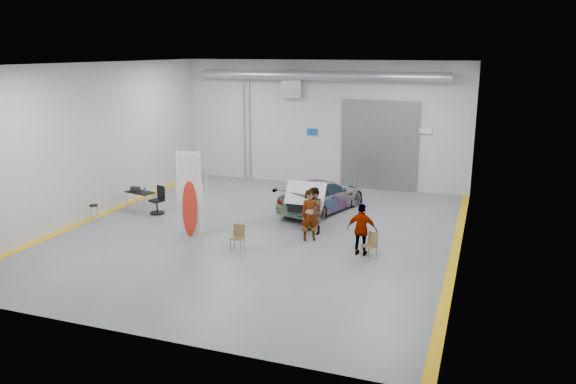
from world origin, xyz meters
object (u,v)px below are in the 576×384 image
(sedan_car, at_px, (321,195))
(person_b, at_px, (314,211))
(folding_chair_near, at_px, (238,243))
(folding_chair_far, at_px, (369,251))
(surfboard_display, at_px, (188,200))
(person_a, at_px, (310,215))
(shop_stool, at_px, (94,213))
(work_table, at_px, (139,192))
(person_c, at_px, (362,230))
(office_chair, at_px, (158,202))

(sedan_car, bearing_deg, person_b, 119.09)
(person_b, bearing_deg, folding_chair_near, -88.96)
(sedan_car, height_order, folding_chair_far, sedan_car)
(person_b, xyz_separation_m, surfboard_display, (-4.13, -1.71, 0.46))
(person_a, xyz_separation_m, shop_stool, (-8.49, -0.76, -0.56))
(surfboard_display, relative_size, work_table, 2.46)
(shop_stool, bearing_deg, folding_chair_far, -1.71)
(person_a, distance_m, work_table, 7.96)
(person_c, height_order, folding_chair_near, person_c)
(folding_chair_far, bearing_deg, work_table, -162.66)
(sedan_car, bearing_deg, person_a, 117.93)
(folding_chair_near, xyz_separation_m, shop_stool, (-6.55, 1.04, 0.07))
(surfboard_display, height_order, folding_chair_far, surfboard_display)
(person_c, distance_m, office_chair, 9.03)
(folding_chair_near, relative_size, shop_stool, 1.25)
(folding_chair_near, height_order, shop_stool, folding_chair_near)
(shop_stool, relative_size, office_chair, 0.61)
(folding_chair_near, relative_size, folding_chair_far, 1.00)
(person_c, bearing_deg, office_chair, -12.86)
(sedan_car, bearing_deg, surfboard_display, 70.27)
(person_c, height_order, folding_chair_far, person_c)
(person_c, height_order, shop_stool, person_c)
(shop_stool, distance_m, work_table, 2.21)
(folding_chair_near, bearing_deg, folding_chair_far, 5.46)
(sedan_car, distance_m, folding_chair_near, 5.62)
(surfboard_display, bearing_deg, sedan_car, 42.00)
(shop_stool, relative_size, work_table, 0.51)
(person_c, height_order, surfboard_display, surfboard_display)
(sedan_car, distance_m, shop_stool, 8.99)
(sedan_car, height_order, person_b, person_b)
(person_a, height_order, folding_chair_near, person_a)
(sedan_car, bearing_deg, work_table, 35.73)
(sedan_car, relative_size, folding_chair_far, 5.37)
(shop_stool, distance_m, office_chair, 2.50)
(work_table, bearing_deg, sedan_car, 18.11)
(folding_chair_near, bearing_deg, person_c, 9.72)
(person_b, height_order, work_table, person_b)
(surfboard_display, bearing_deg, work_table, 137.32)
(person_b, relative_size, office_chair, 1.54)
(folding_chair_far, xyz_separation_m, office_chair, (-9.12, 2.17, 0.22))
(folding_chair_near, bearing_deg, sedan_car, 72.70)
(work_table, xyz_separation_m, office_chair, (1.03, -0.22, -0.28))
(work_table, bearing_deg, office_chair, -12.21)
(surfboard_display, distance_m, work_table, 4.34)
(person_a, bearing_deg, shop_stool, 156.57)
(person_a, xyz_separation_m, person_b, (-0.07, 0.74, -0.05))
(folding_chair_far, bearing_deg, person_b, 173.18)
(work_table, relative_size, office_chair, 1.19)
(surfboard_display, relative_size, office_chair, 2.94)
(person_a, relative_size, person_b, 1.06)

